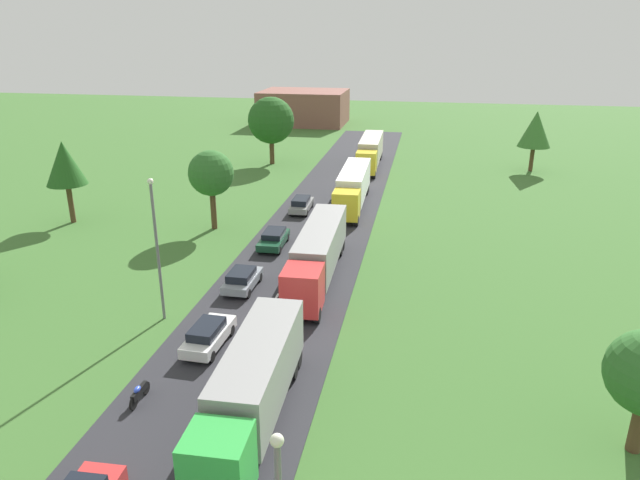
# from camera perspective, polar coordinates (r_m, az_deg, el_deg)

# --- Properties ---
(road) EXTENTS (10.00, 140.00, 0.06)m
(road) POSITION_cam_1_polar(r_m,az_deg,el_deg) (38.15, -5.08, -6.98)
(road) COLOR #2B2B30
(road) RESTS_ON ground
(lane_marking_centre) EXTENTS (0.16, 120.67, 0.01)m
(lane_marking_centre) POSITION_cam_1_polar(r_m,az_deg,el_deg) (35.93, -6.20, -8.79)
(lane_marking_centre) COLOR white
(lane_marking_centre) RESTS_ON road
(truck_lead) EXTENTS (2.80, 11.99, 3.66)m
(truck_lead) POSITION_cam_1_polar(r_m,az_deg,el_deg) (27.27, -6.63, -14.03)
(truck_lead) COLOR green
(truck_lead) RESTS_ON road
(truck_second) EXTENTS (2.86, 14.48, 3.60)m
(truck_second) POSITION_cam_1_polar(r_m,az_deg,el_deg) (41.83, -0.21, -1.20)
(truck_second) COLOR red
(truck_second) RESTS_ON road
(truck_third) EXTENTS (2.79, 13.60, 3.66)m
(truck_third) POSITION_cam_1_polar(r_m,az_deg,el_deg) (59.46, 3.28, 5.35)
(truck_third) COLOR yellow
(truck_third) RESTS_ON road
(truck_fourth) EXTENTS (2.73, 13.65, 3.76)m
(truck_fourth) POSITION_cam_1_polar(r_m,az_deg,el_deg) (77.01, 5.00, 8.80)
(truck_fourth) COLOR yellow
(truck_fourth) RESTS_ON road
(car_second) EXTENTS (1.91, 4.50, 1.50)m
(car_second) POSITION_cam_1_polar(r_m,az_deg,el_deg) (34.21, -10.98, -9.18)
(car_second) COLOR white
(car_second) RESTS_ON road
(car_third) EXTENTS (1.90, 4.11, 1.43)m
(car_third) POSITION_cam_1_polar(r_m,az_deg,el_deg) (41.03, -7.70, -3.84)
(car_third) COLOR #8C939E
(car_third) RESTS_ON road
(car_fourth) EXTENTS (2.02, 4.61, 1.36)m
(car_fourth) POSITION_cam_1_polar(r_m,az_deg,el_deg) (48.60, -4.60, 0.17)
(car_fourth) COLOR #19472D
(car_fourth) RESTS_ON road
(car_fifth) EXTENTS (1.88, 4.61, 1.46)m
(car_fifth) POSITION_cam_1_polar(r_m,az_deg,el_deg) (57.80, -1.86, 3.56)
(car_fifth) COLOR gray
(car_fifth) RESTS_ON road
(motorcycle_courier) EXTENTS (0.28, 1.94, 0.91)m
(motorcycle_courier) POSITION_cam_1_polar(r_m,az_deg,el_deg) (30.71, -17.43, -14.20)
(motorcycle_courier) COLOR black
(motorcycle_courier) RESTS_ON road
(lamppost_second) EXTENTS (0.36, 0.36, 9.17)m
(lamppost_second) POSITION_cam_1_polar(r_m,az_deg,el_deg) (36.43, -15.83, -0.39)
(lamppost_second) COLOR slate
(lamppost_second) RESTS_ON ground
(tree_birch) EXTENTS (6.13, 6.13, 8.92)m
(tree_birch) POSITION_cam_1_polar(r_m,az_deg,el_deg) (78.29, -4.86, 11.69)
(tree_birch) COLOR #513823
(tree_birch) RESTS_ON ground
(tree_maple) EXTENTS (4.08, 4.08, 7.27)m
(tree_maple) POSITION_cam_1_polar(r_m,az_deg,el_deg) (52.68, -10.72, 6.46)
(tree_maple) COLOR #513823
(tree_maple) RESTS_ON ground
(tree_elm) EXTENTS (3.67, 3.67, 7.74)m
(tree_elm) POSITION_cam_1_polar(r_m,az_deg,el_deg) (58.39, -23.92, 6.90)
(tree_elm) COLOR #513823
(tree_elm) RESTS_ON ground
(tree_ash) EXTENTS (4.07, 4.07, 7.63)m
(tree_ash) POSITION_cam_1_polar(r_m,az_deg,el_deg) (78.73, 20.52, 10.20)
(tree_ash) COLOR #513823
(tree_ash) RESTS_ON ground
(distant_building) EXTENTS (15.84, 12.45, 6.18)m
(distant_building) POSITION_cam_1_polar(r_m,az_deg,el_deg) (112.85, -1.59, 12.98)
(distant_building) COLOR brown
(distant_building) RESTS_ON ground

